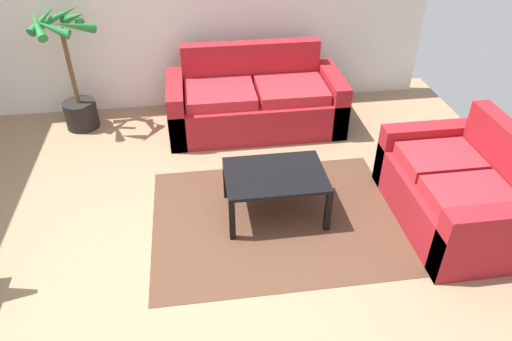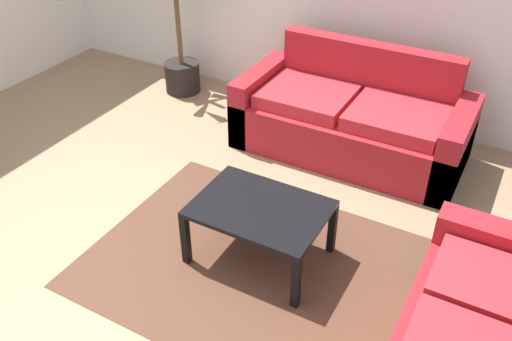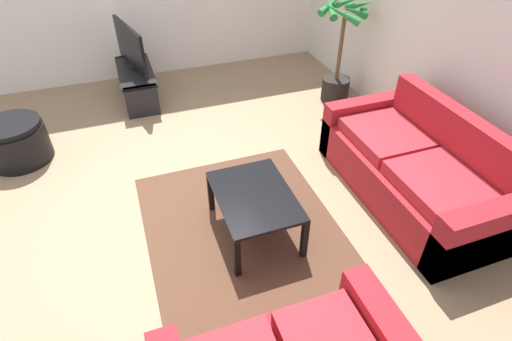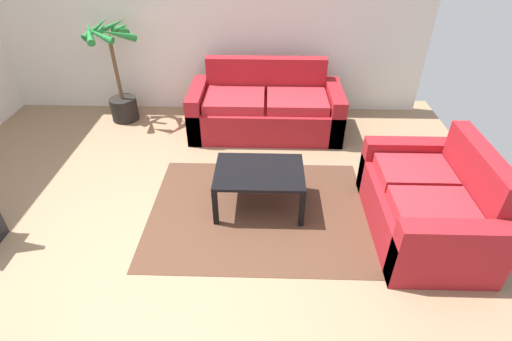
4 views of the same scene
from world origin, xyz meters
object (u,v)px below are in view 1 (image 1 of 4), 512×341
object	(u,v)px
couch_loveseat	(457,193)
potted_palm	(73,80)
couch_main	(255,103)
coffee_table	(275,179)

from	to	relation	value
couch_loveseat	potted_palm	size ratio (longest dim) A/B	1.03
couch_main	potted_palm	world-z (taller)	potted_palm
couch_main	couch_loveseat	world-z (taller)	same
coffee_table	potted_palm	size ratio (longest dim) A/B	0.63
couch_main	coffee_table	world-z (taller)	couch_main
couch_loveseat	potted_palm	distance (m)	4.16
coffee_table	couch_main	bearing A→B (deg)	88.32
potted_palm	couch_loveseat	bearing A→B (deg)	-31.92
couch_loveseat	coffee_table	size ratio (longest dim) A/B	1.63
coffee_table	potted_palm	world-z (taller)	potted_palm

